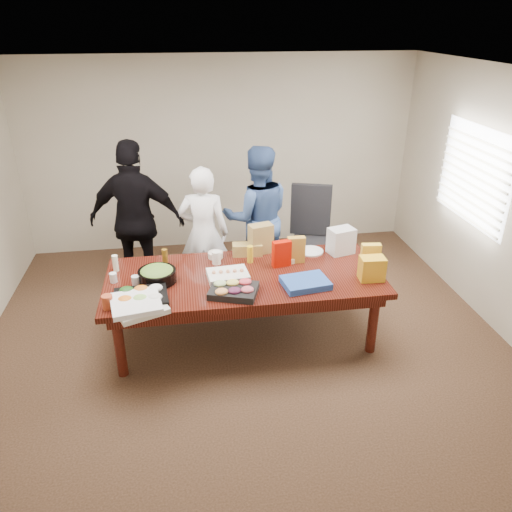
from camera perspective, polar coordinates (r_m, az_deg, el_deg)
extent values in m
cube|color=#47301E|center=(5.45, -1.28, -9.27)|extent=(5.50, 5.00, 0.02)
cube|color=white|center=(4.47, -1.65, 20.49)|extent=(5.50, 5.00, 0.02)
cube|color=beige|center=(7.16, -4.08, 11.52)|extent=(5.50, 0.04, 2.70)
cube|color=beige|center=(2.68, 5.76, -16.13)|extent=(5.50, 0.04, 2.70)
cube|color=beige|center=(5.80, 26.74, 5.20)|extent=(0.04, 5.00, 2.70)
cube|color=white|center=(6.21, 23.79, 8.52)|extent=(0.03, 1.40, 1.10)
cube|color=beige|center=(6.19, 23.47, 8.52)|extent=(0.04, 1.36, 1.00)
cube|color=#4C1C0F|center=(5.24, -1.32, -5.84)|extent=(2.80, 1.20, 0.75)
cube|color=black|center=(6.21, 6.71, 1.75)|extent=(0.77, 0.77, 1.21)
imported|color=white|center=(5.88, -6.04, 2.59)|extent=(0.65, 0.49, 1.63)
imported|color=#39568E|center=(6.12, 0.15, 4.48)|extent=(0.87, 0.68, 1.78)
imported|color=black|center=(6.01, -13.56, 3.98)|extent=(1.20, 0.70, 1.92)
cube|color=black|center=(4.71, -13.10, -4.76)|extent=(0.52, 0.42, 0.07)
cube|color=black|center=(4.71, -2.59, -4.02)|extent=(0.53, 0.47, 0.07)
cube|color=white|center=(4.98, -3.26, -2.26)|extent=(0.43, 0.33, 0.07)
cylinder|color=black|center=(5.01, -11.31, -2.26)|extent=(0.41, 0.41, 0.12)
cube|color=#2650A9|center=(4.87, 5.72, -3.08)|extent=(0.48, 0.39, 0.07)
cube|color=#C61201|center=(5.18, 2.97, 0.27)|extent=(0.21, 0.12, 0.28)
cube|color=yellow|center=(5.22, 13.03, -0.14)|extent=(0.20, 0.10, 0.29)
cube|color=#C08C2D|center=(5.27, 4.64, 0.73)|extent=(0.19, 0.09, 0.29)
cylinder|color=white|center=(5.27, -4.58, -0.19)|extent=(0.11, 0.11, 0.14)
cylinder|color=gold|center=(5.27, -0.69, 0.21)|extent=(0.08, 0.08, 0.19)
cylinder|color=brown|center=(5.28, -10.44, -0.17)|extent=(0.07, 0.07, 0.19)
cylinder|color=white|center=(5.30, -15.89, -0.80)|extent=(0.07, 0.07, 0.17)
cube|color=gold|center=(5.40, 3.48, 0.16)|extent=(0.26, 0.23, 0.07)
cube|color=#A38843|center=(5.45, -1.01, 0.78)|extent=(0.33, 0.17, 0.13)
cube|color=olive|center=(5.46, 0.56, 2.01)|extent=(0.28, 0.21, 0.33)
cylinder|color=#B24221|center=(4.67, -16.74, -5.09)|extent=(0.12, 0.12, 0.13)
cylinder|color=silver|center=(4.98, -13.70, -2.82)|extent=(0.09, 0.09, 0.11)
cylinder|color=white|center=(5.10, -16.11, -2.41)|extent=(0.07, 0.07, 0.10)
cube|color=silver|center=(4.60, -13.25, -5.69)|extent=(0.56, 0.56, 0.05)
cube|color=white|center=(4.57, -13.67, -5.31)|extent=(0.50, 0.50, 0.05)
cylinder|color=white|center=(5.57, 6.33, 0.56)|extent=(0.34, 0.34, 0.02)
cylinder|color=silver|center=(5.52, 4.19, 0.41)|extent=(0.32, 0.32, 0.02)
cylinder|color=beige|center=(5.32, 3.95, -0.38)|extent=(0.14, 0.14, 0.05)
cylinder|color=silver|center=(5.42, -4.70, 0.13)|extent=(0.18, 0.18, 0.06)
cube|color=silver|center=(5.54, 9.78, 1.74)|extent=(0.31, 0.26, 0.29)
cube|color=gold|center=(5.05, 13.21, -1.41)|extent=(0.25, 0.18, 0.24)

